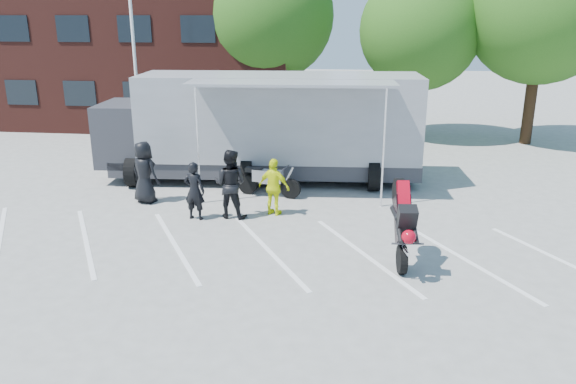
% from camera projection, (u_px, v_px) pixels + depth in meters
% --- Properties ---
extents(ground, '(100.00, 100.00, 0.00)m').
position_uv_depth(ground, '(253.00, 266.00, 13.13)').
color(ground, '#9D9D98').
rests_on(ground, ground).
extents(parking_bay_lines, '(18.09, 13.33, 0.01)m').
position_uv_depth(parking_bay_lines, '(260.00, 249.00, 14.08)').
color(parking_bay_lines, white).
rests_on(parking_bay_lines, ground).
extents(office_building, '(18.00, 8.00, 7.00)m').
position_uv_depth(office_building, '(130.00, 56.00, 30.27)').
color(office_building, '#4B1E18').
rests_on(office_building, ground).
extents(flagpole, '(1.61, 0.12, 8.00)m').
position_uv_depth(flagpole, '(139.00, 30.00, 21.80)').
color(flagpole, white).
rests_on(flagpole, ground).
extents(tree_left, '(6.12, 6.12, 8.64)m').
position_uv_depth(tree_left, '(270.00, 16.00, 26.83)').
color(tree_left, '#382314').
rests_on(tree_left, ground).
extents(tree_mid, '(5.44, 5.44, 7.68)m').
position_uv_depth(tree_mid, '(420.00, 30.00, 25.26)').
color(tree_mid, '#382314').
rests_on(tree_mid, ground).
extents(tree_right, '(6.46, 6.46, 9.12)m').
position_uv_depth(tree_right, '(542.00, 8.00, 23.92)').
color(tree_right, '#382314').
rests_on(tree_right, ground).
extents(transporter_truck, '(11.95, 6.32, 3.70)m').
position_uv_depth(transporter_truck, '(266.00, 179.00, 20.07)').
color(transporter_truck, '#92949A').
rests_on(transporter_truck, ground).
extents(parked_motorcycle, '(2.26, 1.14, 1.13)m').
position_uv_depth(parked_motorcycle, '(269.00, 196.00, 18.21)').
color(parked_motorcycle, silver).
rests_on(parked_motorcycle, ground).
extents(stunt_bike_rider, '(1.08, 1.98, 2.23)m').
position_uv_depth(stunt_bike_rider, '(396.00, 260.00, 13.49)').
color(stunt_bike_rider, black).
rests_on(stunt_bike_rider, ground).
extents(spectator_leather_a, '(1.11, 0.94, 1.94)m').
position_uv_depth(spectator_leather_a, '(144.00, 172.00, 17.34)').
color(spectator_leather_a, black).
rests_on(spectator_leather_a, ground).
extents(spectator_leather_b, '(0.68, 0.51, 1.69)m').
position_uv_depth(spectator_leather_b, '(194.00, 191.00, 15.93)').
color(spectator_leather_b, black).
rests_on(spectator_leather_b, ground).
extents(spectator_leather_c, '(1.08, 0.89, 2.01)m').
position_uv_depth(spectator_leather_c, '(230.00, 184.00, 16.04)').
color(spectator_leather_c, black).
rests_on(spectator_leather_c, ground).
extents(spectator_hivis, '(1.07, 0.74, 1.68)m').
position_uv_depth(spectator_hivis, '(274.00, 187.00, 16.29)').
color(spectator_hivis, '#F1FF0D').
rests_on(spectator_hivis, ground).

